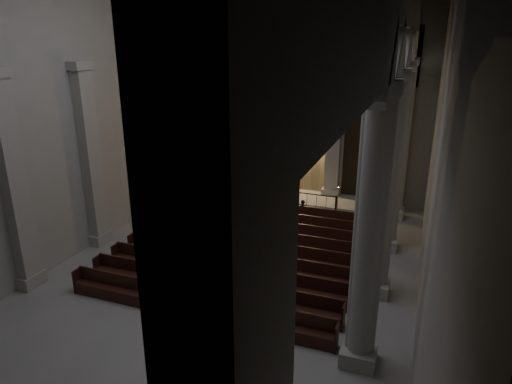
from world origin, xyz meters
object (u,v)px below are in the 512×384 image
altar (284,183)px  candle_stand_left (253,193)px  candle_stand_right (337,206)px  worshipper (303,212)px  pews (244,253)px  altar_rail (288,197)px

altar → candle_stand_left: candle_stand_left is taller
candle_stand_right → worshipper: (-1.37, -2.04, 0.21)m
pews → candle_stand_left: bearing=107.9°
candle_stand_right → altar: bearing=150.3°
pews → altar: bearing=96.4°
candle_stand_right → worshipper: candle_stand_right is taller
pews → worshipper: 4.88m
altar_rail → candle_stand_right: (2.65, 0.30, -0.30)m
altar → altar_rail: (0.99, -2.38, 0.08)m
altar → pews: 8.87m
altar → worshipper: worshipper is taller
candle_stand_left → altar: bearing=46.6°
candle_stand_left → pews: 7.73m
altar → candle_stand_left: size_ratio=1.49×
candle_stand_right → pews: bearing=-111.4°
candle_stand_right → pews: candle_stand_right is taller
pews → candle_stand_right: bearing=68.6°
candle_stand_right → worshipper: bearing=-124.0°
altar → candle_stand_left: (-1.38, -1.46, -0.29)m
altar_rail → candle_stand_left: size_ratio=4.35×
altar → candle_stand_right: 4.19m
candle_stand_right → pews: size_ratio=0.15×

